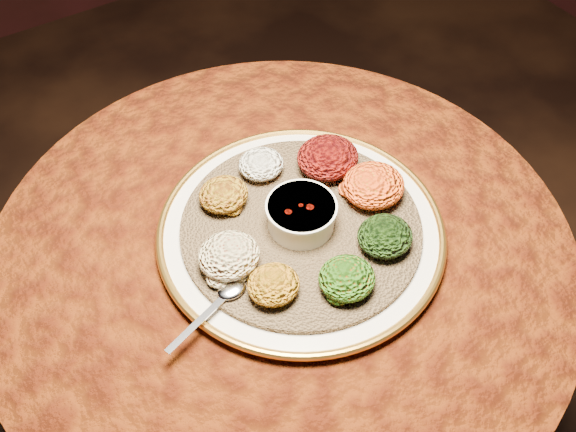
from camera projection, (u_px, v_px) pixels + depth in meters
table at (282, 300)px, 1.18m from camera, size 0.96×0.96×0.73m
platter at (301, 231)px, 1.04m from camera, size 0.54×0.54×0.02m
injera at (301, 226)px, 1.04m from camera, size 0.46×0.46×0.01m
stew_bowl at (301, 214)px, 1.01m from camera, size 0.11×0.11×0.05m
spoon at (227, 294)px, 0.94m from camera, size 0.15×0.06×0.01m
portion_ayib at (261, 164)px, 1.09m from camera, size 0.08×0.07×0.04m
portion_kitfo at (328, 157)px, 1.09m from camera, size 0.11×0.10×0.05m
portion_tikil at (373, 185)px, 1.05m from camera, size 0.10×0.10×0.05m
portion_gomen at (385, 236)px, 0.99m from camera, size 0.09×0.08×0.04m
portion_mixveg at (347, 278)px, 0.94m from camera, size 0.09×0.08×0.04m
portion_kik at (273, 285)px, 0.94m from camera, size 0.08×0.07×0.04m
portion_timatim at (229, 256)px, 0.96m from camera, size 0.10×0.09×0.05m
portion_shiro at (224, 194)px, 1.05m from camera, size 0.08×0.08×0.04m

